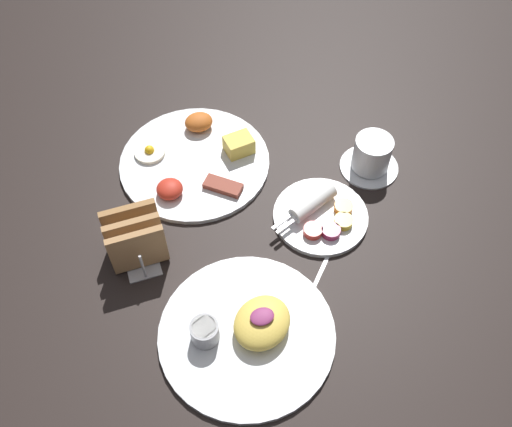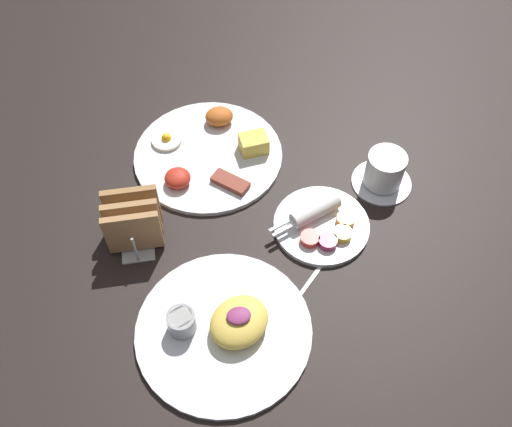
% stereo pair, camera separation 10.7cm
% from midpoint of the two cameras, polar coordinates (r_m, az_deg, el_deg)
% --- Properties ---
extents(ground_plane, '(3.00, 3.00, 0.00)m').
position_cam_midpoint_polar(ground_plane, '(1.08, -4.27, -2.63)').
color(ground_plane, black).
extents(plate_breakfast, '(0.31, 0.31, 0.05)m').
position_cam_midpoint_polar(plate_breakfast, '(1.19, -8.60, 5.21)').
color(plate_breakfast, white).
rests_on(plate_breakfast, ground_plane).
extents(plate_condiments, '(0.20, 0.18, 0.04)m').
position_cam_midpoint_polar(plate_condiments, '(1.09, 3.70, -0.28)').
color(plate_condiments, white).
rests_on(plate_condiments, ground_plane).
extents(plate_foreground, '(0.30, 0.30, 0.06)m').
position_cam_midpoint_polar(plate_foreground, '(0.97, -4.05, -11.84)').
color(plate_foreground, white).
rests_on(plate_foreground, ground_plane).
extents(toast_rack, '(0.10, 0.12, 0.10)m').
position_cam_midpoint_polar(toast_rack, '(1.05, -14.84, -2.69)').
color(toast_rack, '#B7B7BC').
rests_on(toast_rack, ground_plane).
extents(coffee_cup, '(0.12, 0.12, 0.08)m').
position_cam_midpoint_polar(coffee_cup, '(1.16, 8.92, 5.56)').
color(coffee_cup, white).
rests_on(coffee_cup, ground_plane).
extents(teaspoon, '(0.10, 0.10, 0.01)m').
position_cam_midpoint_polar(teaspoon, '(1.01, 2.47, -8.22)').
color(teaspoon, silver).
rests_on(teaspoon, ground_plane).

